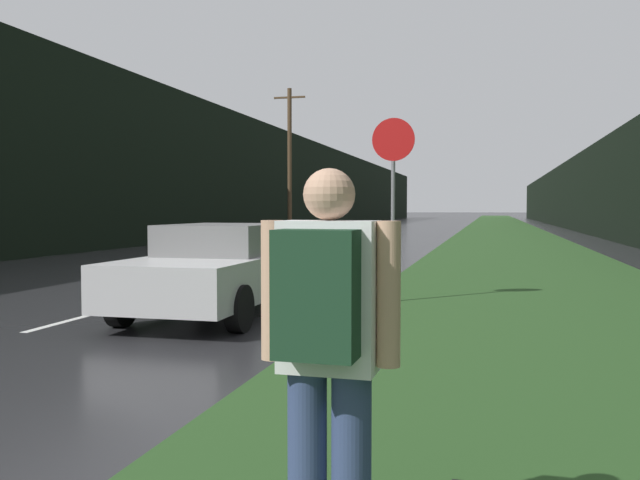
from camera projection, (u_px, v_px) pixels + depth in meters
name	position (u px, v px, depth m)	size (l,w,h in m)	color
grass_verge	(505.00, 236.00, 39.77)	(6.00, 240.00, 0.02)	#26471E
lane_stripe_b	(89.00, 315.00, 10.32)	(0.12, 3.00, 0.01)	silver
lane_stripe_c	(249.00, 273.00, 17.10)	(0.12, 3.00, 0.01)	silver
lane_stripe_d	(318.00, 255.00, 23.88)	(0.12, 3.00, 0.01)	silver
lane_stripe_e	(356.00, 244.00, 30.66)	(0.12, 3.00, 0.01)	silver
treeline_far_side	(287.00, 183.00, 53.34)	(2.00, 140.00, 7.37)	black
treeline_near_side	(591.00, 193.00, 47.85)	(2.00, 140.00, 5.49)	black
utility_pole_far	(290.00, 161.00, 37.88)	(1.80, 0.24, 8.33)	#4C3823
stop_sign	(393.00, 188.00, 11.65)	(0.74, 0.07, 3.19)	slate
hitchhiker_with_backpack	(327.00, 346.00, 2.93)	(0.63, 0.43, 1.80)	navy
car_passing_near	(220.00, 268.00, 10.46)	(1.94, 4.47, 1.38)	#BCBCBC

